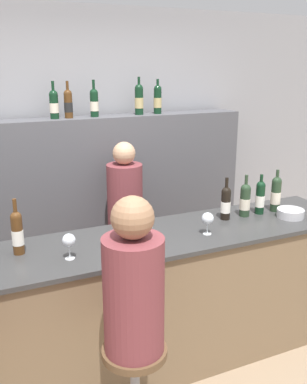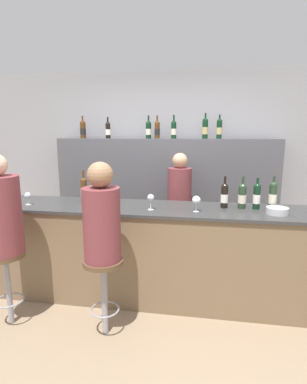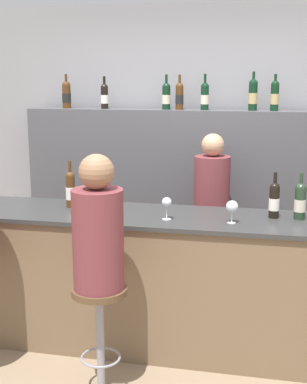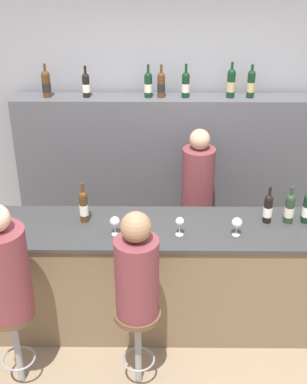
# 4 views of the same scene
# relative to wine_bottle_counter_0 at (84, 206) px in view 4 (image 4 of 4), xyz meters

# --- Properties ---
(ground_plane) EXTENTS (16.00, 16.00, 0.00)m
(ground_plane) POSITION_rel_wine_bottle_counter_0_xyz_m (0.74, -0.40, -1.13)
(ground_plane) COLOR #8C755B
(wall_back) EXTENTS (6.40, 0.05, 2.60)m
(wall_back) POSITION_rel_wine_bottle_counter_0_xyz_m (0.74, 1.39, 0.17)
(wall_back) COLOR gray
(wall_back) RESTS_ON ground_plane
(bar_counter) EXTENTS (3.27, 0.66, 0.99)m
(bar_counter) POSITION_rel_wine_bottle_counter_0_xyz_m (0.74, -0.09, -0.63)
(bar_counter) COLOR brown
(bar_counter) RESTS_ON ground_plane
(back_bar_cabinet) EXTENTS (3.07, 0.28, 1.65)m
(back_bar_cabinet) POSITION_rel_wine_bottle_counter_0_xyz_m (0.74, 1.17, -0.31)
(back_bar_cabinet) COLOR #4C4C51
(back_bar_cabinet) RESTS_ON ground_plane
(wine_bottle_counter_0) EXTENTS (0.07, 0.07, 0.35)m
(wine_bottle_counter_0) POSITION_rel_wine_bottle_counter_0_xyz_m (0.00, 0.00, 0.00)
(wine_bottle_counter_0) COLOR #4C2D14
(wine_bottle_counter_0) RESTS_ON bar_counter
(wine_bottle_counter_1) EXTENTS (0.07, 0.07, 0.32)m
(wine_bottle_counter_1) POSITION_rel_wine_bottle_counter_0_xyz_m (1.47, 0.00, -0.01)
(wine_bottle_counter_1) COLOR black
(wine_bottle_counter_1) RESTS_ON bar_counter
(wine_bottle_counter_2) EXTENTS (0.08, 0.08, 0.32)m
(wine_bottle_counter_2) POSITION_rel_wine_bottle_counter_0_xyz_m (1.65, -0.00, -0.01)
(wine_bottle_counter_2) COLOR #233823
(wine_bottle_counter_2) RESTS_ON bar_counter
(wine_bottle_counter_3) EXTENTS (0.07, 0.07, 0.31)m
(wine_bottle_counter_3) POSITION_rel_wine_bottle_counter_0_xyz_m (1.78, -0.00, -0.01)
(wine_bottle_counter_3) COLOR black
(wine_bottle_counter_3) RESTS_ON bar_counter
(wine_bottle_backbar_0) EXTENTS (0.08, 0.08, 0.32)m
(wine_bottle_backbar_0) POSITION_rel_wine_bottle_counter_0_xyz_m (-0.46, 1.17, 0.65)
(wine_bottle_backbar_0) COLOR #4C2D14
(wine_bottle_backbar_0) RESTS_ON back_bar_cabinet
(wine_bottle_backbar_1) EXTENTS (0.07, 0.07, 0.30)m
(wine_bottle_backbar_1) POSITION_rel_wine_bottle_counter_0_xyz_m (-0.08, 1.17, 0.64)
(wine_bottle_backbar_1) COLOR black
(wine_bottle_backbar_1) RESTS_ON back_bar_cabinet
(wine_bottle_backbar_2) EXTENTS (0.08, 0.08, 0.31)m
(wine_bottle_backbar_2) POSITION_rel_wine_bottle_counter_0_xyz_m (0.50, 1.17, 0.64)
(wine_bottle_backbar_2) COLOR black
(wine_bottle_backbar_2) RESTS_ON back_bar_cabinet
(wine_bottle_backbar_3) EXTENTS (0.07, 0.07, 0.31)m
(wine_bottle_backbar_3) POSITION_rel_wine_bottle_counter_0_xyz_m (0.62, 1.17, 0.64)
(wine_bottle_backbar_3) COLOR #4C2D14
(wine_bottle_backbar_3) RESTS_ON back_bar_cabinet
(wine_bottle_backbar_4) EXTENTS (0.07, 0.07, 0.32)m
(wine_bottle_backbar_4) POSITION_rel_wine_bottle_counter_0_xyz_m (0.85, 1.17, 0.64)
(wine_bottle_backbar_4) COLOR black
(wine_bottle_backbar_4) RESTS_ON back_bar_cabinet
(wine_bottle_backbar_5) EXTENTS (0.08, 0.08, 0.34)m
(wine_bottle_backbar_5) POSITION_rel_wine_bottle_counter_0_xyz_m (1.27, 1.17, 0.66)
(wine_bottle_backbar_5) COLOR black
(wine_bottle_backbar_5) RESTS_ON back_bar_cabinet
(wine_bottle_backbar_6) EXTENTS (0.07, 0.07, 0.31)m
(wine_bottle_backbar_6) POSITION_rel_wine_bottle_counter_0_xyz_m (1.46, 1.17, 0.65)
(wine_bottle_backbar_6) COLOR black
(wine_bottle_backbar_6) RESTS_ON back_bar_cabinet
(wine_glass_0) EXTENTS (0.07, 0.07, 0.13)m
(wine_glass_0) POSITION_rel_wine_bottle_counter_0_xyz_m (-0.54, -0.20, -0.05)
(wine_glass_0) COLOR silver
(wine_glass_0) RESTS_ON bar_counter
(wine_glass_1) EXTENTS (0.08, 0.08, 0.16)m
(wine_glass_1) POSITION_rel_wine_bottle_counter_0_xyz_m (0.26, -0.20, -0.02)
(wine_glass_1) COLOR silver
(wine_glass_1) RESTS_ON bar_counter
(wine_glass_2) EXTENTS (0.07, 0.07, 0.15)m
(wine_glass_2) POSITION_rel_wine_bottle_counter_0_xyz_m (0.76, -0.20, -0.02)
(wine_glass_2) COLOR silver
(wine_glass_2) RESTS_ON bar_counter
(wine_glass_3) EXTENTS (0.08, 0.08, 0.15)m
(wine_glass_3) POSITION_rel_wine_bottle_counter_0_xyz_m (1.20, -0.20, -0.03)
(wine_glass_3) COLOR silver
(wine_glass_3) RESTS_ON bar_counter
(bar_stool_left) EXTENTS (0.34, 0.34, 0.69)m
(bar_stool_left) POSITION_rel_wine_bottle_counter_0_xyz_m (-0.46, -0.75, -0.60)
(bar_stool_left) COLOR gray
(bar_stool_left) RESTS_ON ground_plane
(guest_seated_left) EXTENTS (0.34, 0.34, 0.87)m
(guest_seated_left) POSITION_rel_wine_bottle_counter_0_xyz_m (-0.46, -0.75, -0.07)
(guest_seated_left) COLOR brown
(guest_seated_left) RESTS_ON bar_stool_left
(bar_stool_right) EXTENTS (0.34, 0.34, 0.69)m
(bar_stool_right) POSITION_rel_wine_bottle_counter_0_xyz_m (0.45, -0.75, -0.60)
(bar_stool_right) COLOR gray
(bar_stool_right) RESTS_ON ground_plane
(guest_seated_right) EXTENTS (0.31, 0.31, 0.82)m
(guest_seated_right) POSITION_rel_wine_bottle_counter_0_xyz_m (0.45, -0.75, -0.08)
(guest_seated_right) COLOR brown
(guest_seated_right) RESTS_ON bar_stool_right
(bartender) EXTENTS (0.30, 0.30, 1.48)m
(bartender) POSITION_rel_wine_bottle_counter_0_xyz_m (0.97, 0.77, -0.44)
(bartender) COLOR brown
(bartender) RESTS_ON ground_plane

